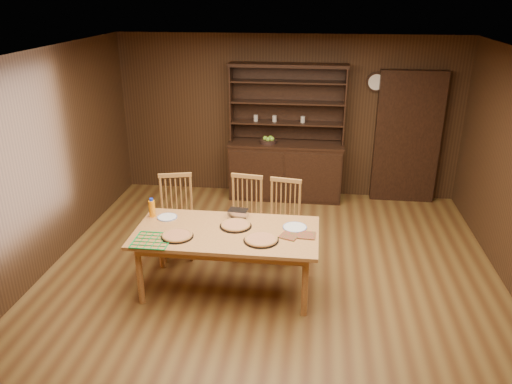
# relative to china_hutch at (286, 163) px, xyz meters

# --- Properties ---
(floor) EXTENTS (6.00, 6.00, 0.00)m
(floor) POSITION_rel_china_hutch_xyz_m (0.00, -2.75, -0.60)
(floor) COLOR brown
(floor) RESTS_ON ground
(room_shell) EXTENTS (6.00, 6.00, 6.00)m
(room_shell) POSITION_rel_china_hutch_xyz_m (0.00, -2.75, 0.98)
(room_shell) COLOR white
(room_shell) RESTS_ON floor
(china_hutch) EXTENTS (1.84, 0.52, 2.17)m
(china_hutch) POSITION_rel_china_hutch_xyz_m (0.00, 0.00, 0.00)
(china_hutch) COLOR black
(china_hutch) RESTS_ON floor
(doorway) EXTENTS (1.00, 0.18, 2.10)m
(doorway) POSITION_rel_china_hutch_xyz_m (1.90, 0.15, 0.45)
(doorway) COLOR black
(doorway) RESTS_ON floor
(wall_clock) EXTENTS (0.30, 0.05, 0.30)m
(wall_clock) POSITION_rel_china_hutch_xyz_m (1.35, 0.20, 1.30)
(wall_clock) COLOR black
(wall_clock) RESTS_ON room_shell
(dining_table) EXTENTS (2.02, 1.01, 0.75)m
(dining_table) POSITION_rel_china_hutch_xyz_m (-0.46, -2.85, 0.08)
(dining_table) COLOR #C48E44
(dining_table) RESTS_ON floor
(chair_left) EXTENTS (0.53, 0.52, 1.07)m
(chair_left) POSITION_rel_china_hutch_xyz_m (-1.25, -2.07, -0.03)
(chair_left) COLOR #BE7B41
(chair_left) RESTS_ON floor
(chair_center) EXTENTS (0.48, 0.46, 1.05)m
(chair_center) POSITION_rel_china_hutch_xyz_m (-0.39, -1.95, -0.04)
(chair_center) COLOR #BE7B41
(chair_center) RESTS_ON floor
(chair_right) EXTENTS (0.48, 0.46, 1.03)m
(chair_right) POSITION_rel_china_hutch_xyz_m (0.11, -1.97, -0.05)
(chair_right) COLOR #BE7B41
(chair_right) RESTS_ON floor
(pizza_left) EXTENTS (0.35, 0.35, 0.04)m
(pizza_left) POSITION_rel_china_hutch_xyz_m (-0.96, -3.06, 0.17)
(pizza_left) COLOR black
(pizza_left) RESTS_ON dining_table
(pizza_right) EXTENTS (0.38, 0.38, 0.04)m
(pizza_right) POSITION_rel_china_hutch_xyz_m (-0.06, -3.04, 0.17)
(pizza_right) COLOR black
(pizza_right) RESTS_ON dining_table
(pizza_center) EXTENTS (0.36, 0.36, 0.04)m
(pizza_center) POSITION_rel_china_hutch_xyz_m (-0.38, -2.73, 0.17)
(pizza_center) COLOR black
(pizza_center) RESTS_ON dining_table
(cooling_rack) EXTENTS (0.43, 0.43, 0.02)m
(cooling_rack) POSITION_rel_china_hutch_xyz_m (-1.20, -3.18, 0.16)
(cooling_rack) COLOR #0C9C40
(cooling_rack) RESTS_ON dining_table
(plate_left) EXTENTS (0.23, 0.23, 0.02)m
(plate_left) POSITION_rel_china_hutch_xyz_m (-1.21, -2.60, 0.16)
(plate_left) COLOR white
(plate_left) RESTS_ON dining_table
(plate_right) EXTENTS (0.27, 0.27, 0.02)m
(plate_right) POSITION_rel_china_hutch_xyz_m (0.28, -2.69, 0.16)
(plate_right) COLOR white
(plate_right) RESTS_ON dining_table
(foil_dish) EXTENTS (0.24, 0.18, 0.09)m
(foil_dish) POSITION_rel_china_hutch_xyz_m (-0.39, -2.47, 0.20)
(foil_dish) COLOR silver
(foil_dish) RESTS_ON dining_table
(juice_bottle) EXTENTS (0.07, 0.07, 0.23)m
(juice_bottle) POSITION_rel_china_hutch_xyz_m (-1.39, -2.58, 0.26)
(juice_bottle) COLOR orange
(juice_bottle) RESTS_ON dining_table
(pot_holder_a) EXTENTS (0.19, 0.19, 0.01)m
(pot_holder_a) POSITION_rel_china_hutch_xyz_m (0.42, -2.86, 0.16)
(pot_holder_a) COLOR red
(pot_holder_a) RESTS_ON dining_table
(pot_holder_b) EXTENTS (0.24, 0.24, 0.01)m
(pot_holder_b) POSITION_rel_china_hutch_xyz_m (0.23, -2.90, 0.16)
(pot_holder_b) COLOR red
(pot_holder_b) RESTS_ON dining_table
(fruit_bowl) EXTENTS (0.26, 0.26, 0.12)m
(fruit_bowl) POSITION_rel_china_hutch_xyz_m (-0.28, -0.07, 0.39)
(fruit_bowl) COLOR black
(fruit_bowl) RESTS_ON china_hutch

